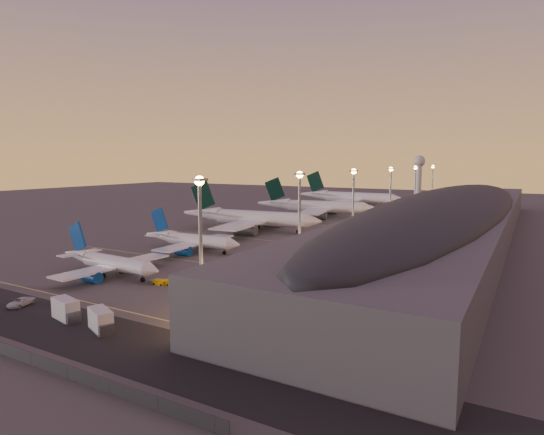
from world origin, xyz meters
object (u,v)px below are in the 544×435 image
(airliner_wide_near, at_px, (249,218))
(catering_truck_b, at_px, (101,321))
(service_van_c, at_px, (21,302))
(airliner_wide_mid, at_px, (315,206))
(airliner_wide_far, at_px, (349,197))
(catering_truck_a, at_px, (67,310))
(airliner_narrow_north, at_px, (191,240))
(baggage_tug_b, at_px, (158,282))
(baggage_tug_a, at_px, (167,282))
(radar_tower, at_px, (419,169))
(airliner_narrow_south, at_px, (109,262))

(airliner_wide_near, xyz_separation_m, catering_truck_b, (38.97, -106.32, -3.46))
(service_van_c, bearing_deg, airliner_wide_mid, 79.28)
(airliner_wide_mid, bearing_deg, service_van_c, -96.31)
(airliner_wide_far, height_order, catering_truck_a, airliner_wide_far)
(airliner_narrow_north, relative_size, service_van_c, 6.68)
(airliner_wide_far, relative_size, baggage_tug_b, 16.69)
(catering_truck_b, relative_size, service_van_c, 1.26)
(airliner_wide_near, relative_size, baggage_tug_b, 15.39)
(airliner_wide_far, height_order, baggage_tug_a, airliner_wide_far)
(airliner_narrow_north, bearing_deg, baggage_tug_a, -59.19)
(airliner_wide_mid, relative_size, catering_truck_b, 8.85)
(airliner_wide_mid, height_order, radar_tower, radar_tower)
(airliner_narrow_north, xyz_separation_m, baggage_tug_a, (21.16, -33.75, -2.94))
(airliner_wide_mid, distance_m, service_van_c, 162.05)
(radar_tower, bearing_deg, airliner_narrow_north, -93.62)
(airliner_narrow_north, bearing_deg, airliner_narrow_south, -87.11)
(airliner_wide_mid, xyz_separation_m, baggage_tug_a, (24.39, -135.27, -4.64))
(airliner_wide_near, relative_size, catering_truck_a, 8.82)
(airliner_wide_mid, bearing_deg, airliner_narrow_north, -98.15)
(airliner_narrow_south, distance_m, airliner_narrow_north, 34.67)
(airliner_narrow_south, height_order, catering_truck_b, airliner_narrow_south)
(catering_truck_a, height_order, catering_truck_b, catering_truck_a)
(catering_truck_a, bearing_deg, airliner_narrow_south, 139.52)
(airliner_narrow_south, distance_m, airliner_wide_far, 194.23)
(radar_tower, bearing_deg, airliner_wide_mid, -97.24)
(baggage_tug_b, height_order, catering_truck_a, catering_truck_a)
(radar_tower, bearing_deg, airliner_wide_near, -96.34)
(catering_truck_a, distance_m, service_van_c, 14.81)
(airliner_wide_mid, bearing_deg, radar_tower, 72.79)
(airliner_wide_near, bearing_deg, radar_tower, 77.46)
(airliner_narrow_north, distance_m, radar_tower, 254.18)
(baggage_tug_a, relative_size, service_van_c, 0.70)
(catering_truck_b, bearing_deg, airliner_wide_far, 122.62)
(catering_truck_a, relative_size, catering_truck_b, 1.02)
(airliner_narrow_south, bearing_deg, radar_tower, 90.11)
(airliner_wide_mid, relative_size, baggage_tug_a, 16.07)
(airliner_wide_near, distance_m, baggage_tug_b, 84.41)
(radar_tower, height_order, catering_truck_a, radar_tower)
(baggage_tug_b, distance_m, catering_truck_b, 29.15)
(airliner_wide_near, xyz_separation_m, baggage_tug_a, (28.23, -78.88, -4.69))
(airliner_narrow_south, height_order, baggage_tug_a, airliner_narrow_south)
(baggage_tug_b, distance_m, service_van_c, 28.04)
(baggage_tug_a, bearing_deg, service_van_c, -102.75)
(airliner_narrow_north, distance_m, catering_truck_a, 64.40)
(airliner_narrow_north, bearing_deg, catering_truck_a, -71.41)
(airliner_wide_far, relative_size, service_van_c, 12.29)
(airliner_wide_far, xyz_separation_m, baggage_tug_a, (27.09, -193.21, -5.14))
(airliner_wide_far, bearing_deg, catering_truck_b, -78.71)
(airliner_narrow_north, distance_m, catering_truck_b, 69.03)
(airliner_narrow_south, relative_size, airliner_wide_far, 0.52)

